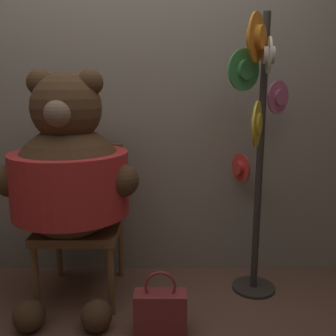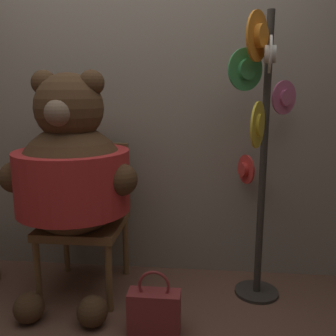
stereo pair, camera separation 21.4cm
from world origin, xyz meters
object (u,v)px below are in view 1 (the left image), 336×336
Objects in this scene: chair at (84,213)px; handbag_on_ground at (161,311)px; hat_display_rack at (257,134)px; teddy_bear at (70,175)px.

chair is 2.63× the size of handbag_on_ground.
chair is at bearing 136.24° from handbag_on_ground.
chair is 0.54× the size of hat_display_rack.
hat_display_rack is 1.16m from handbag_on_ground.
hat_display_rack is at bearing 35.76° from handbag_on_ground.
teddy_bear is at bearing 149.63° from handbag_on_ground.
handbag_on_ground is at bearing -43.76° from chair.
teddy_bear is at bearing -98.85° from chair.
teddy_bear is 3.93× the size of handbag_on_ground.
handbag_on_ground is at bearing -144.24° from hat_display_rack.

